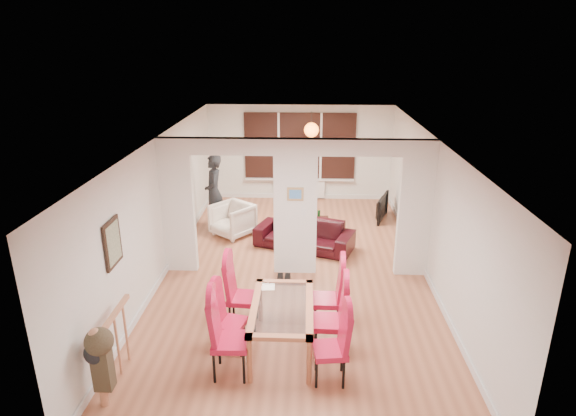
# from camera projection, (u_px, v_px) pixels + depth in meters

# --- Properties ---
(floor) EXTENTS (5.00, 9.00, 0.01)m
(floor) POSITION_uv_depth(u_px,v_px,m) (295.00, 271.00, 9.35)
(floor) COLOR #AD6546
(floor) RESTS_ON ground
(room_walls) EXTENTS (5.00, 9.00, 2.60)m
(room_walls) POSITION_uv_depth(u_px,v_px,m) (295.00, 208.00, 8.91)
(room_walls) COLOR silver
(room_walls) RESTS_ON floor
(divider_wall) EXTENTS (5.00, 0.18, 2.60)m
(divider_wall) POSITION_uv_depth(u_px,v_px,m) (295.00, 208.00, 8.91)
(divider_wall) COLOR white
(divider_wall) RESTS_ON floor
(bay_window_blinds) EXTENTS (3.00, 0.08, 1.80)m
(bay_window_blinds) POSITION_uv_depth(u_px,v_px,m) (300.00, 146.00, 13.03)
(bay_window_blinds) COLOR black
(bay_window_blinds) RESTS_ON room_walls
(radiator) EXTENTS (1.40, 0.08, 0.50)m
(radiator) POSITION_uv_depth(u_px,v_px,m) (299.00, 189.00, 13.39)
(radiator) COLOR white
(radiator) RESTS_ON floor
(pendant_light) EXTENTS (0.36, 0.36, 0.36)m
(pendant_light) POSITION_uv_depth(u_px,v_px,m) (311.00, 130.00, 11.72)
(pendant_light) COLOR orange
(pendant_light) RESTS_ON room_walls
(stair_newel) EXTENTS (0.40, 1.20, 1.10)m
(stair_newel) POSITION_uv_depth(u_px,v_px,m) (115.00, 342.00, 6.24)
(stair_newel) COLOR tan
(stair_newel) RESTS_ON floor
(wall_poster) EXTENTS (0.04, 0.52, 0.67)m
(wall_poster) POSITION_uv_depth(u_px,v_px,m) (113.00, 243.00, 6.65)
(wall_poster) COLOR gray
(wall_poster) RESTS_ON room_walls
(pillar_photo) EXTENTS (0.30, 0.03, 0.25)m
(pillar_photo) POSITION_uv_depth(u_px,v_px,m) (295.00, 194.00, 8.72)
(pillar_photo) COLOR #4C8CD8
(pillar_photo) RESTS_ON divider_wall
(dining_table) EXTENTS (0.87, 1.55, 0.73)m
(dining_table) POSITION_uv_depth(u_px,v_px,m) (282.00, 328.00, 6.88)
(dining_table) COLOR #A85E3E
(dining_table) RESTS_ON floor
(dining_chair_la) EXTENTS (0.49, 0.49, 1.17)m
(dining_chair_la) POSITION_uv_depth(u_px,v_px,m) (230.00, 336.00, 6.31)
(dining_chair_la) COLOR #B11234
(dining_chair_la) RESTS_ON floor
(dining_chair_lb) EXTENTS (0.49, 0.49, 1.02)m
(dining_chair_lb) POSITION_uv_depth(u_px,v_px,m) (230.00, 319.00, 6.84)
(dining_chair_lb) COLOR #B11234
(dining_chair_lb) RESTS_ON floor
(dining_chair_lc) EXTENTS (0.49, 0.49, 1.13)m
(dining_chair_lc) POSITION_uv_depth(u_px,v_px,m) (243.00, 293.00, 7.41)
(dining_chair_lc) COLOR #B11234
(dining_chair_lc) RESTS_ON floor
(dining_chair_ra) EXTENTS (0.48, 0.48, 1.07)m
(dining_chair_ra) POSITION_uv_depth(u_px,v_px,m) (330.00, 345.00, 6.22)
(dining_chair_ra) COLOR #B11234
(dining_chair_ra) RESTS_ON floor
(dining_chair_rb) EXTENTS (0.47, 0.47, 1.13)m
(dining_chair_rb) POSITION_uv_depth(u_px,v_px,m) (329.00, 317.00, 6.78)
(dining_chair_rb) COLOR #B11234
(dining_chair_rb) RESTS_ON floor
(dining_chair_rc) EXTENTS (0.45, 0.45, 1.11)m
(dining_chair_rc) POSITION_uv_depth(u_px,v_px,m) (327.00, 295.00, 7.37)
(dining_chair_rc) COLOR #B11234
(dining_chair_rc) RESTS_ON floor
(sofa) EXTENTS (2.23, 1.47, 0.61)m
(sofa) POSITION_uv_depth(u_px,v_px,m) (304.00, 234.00, 10.30)
(sofa) COLOR black
(sofa) RESTS_ON floor
(armchair) EXTENTS (1.14, 1.14, 0.75)m
(armchair) POSITION_uv_depth(u_px,v_px,m) (232.00, 220.00, 10.92)
(armchair) COLOR beige
(armchair) RESTS_ON floor
(person) EXTENTS (0.72, 0.55, 1.77)m
(person) POSITION_uv_depth(u_px,v_px,m) (214.00, 192.00, 11.17)
(person) COLOR black
(person) RESTS_ON floor
(television) EXTENTS (1.03, 0.48, 0.60)m
(television) POSITION_uv_depth(u_px,v_px,m) (379.00, 207.00, 11.95)
(television) COLOR black
(television) RESTS_ON floor
(coffee_table) EXTENTS (0.93, 0.47, 0.21)m
(coffee_table) POSITION_uv_depth(u_px,v_px,m) (309.00, 223.00, 11.46)
(coffee_table) COLOR black
(coffee_table) RESTS_ON floor
(bottle) EXTENTS (0.07, 0.07, 0.27)m
(bottle) POSITION_uv_depth(u_px,v_px,m) (319.00, 215.00, 11.28)
(bottle) COLOR #143F19
(bottle) RESTS_ON coffee_table
(bowl) EXTENTS (0.20, 0.20, 0.05)m
(bowl) POSITION_uv_depth(u_px,v_px,m) (304.00, 218.00, 11.41)
(bowl) COLOR black
(bowl) RESTS_ON coffee_table
(shoes) EXTENTS (0.24, 0.26, 0.10)m
(shoes) POSITION_uv_depth(u_px,v_px,m) (284.00, 278.00, 8.95)
(shoes) COLOR black
(shoes) RESTS_ON floor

